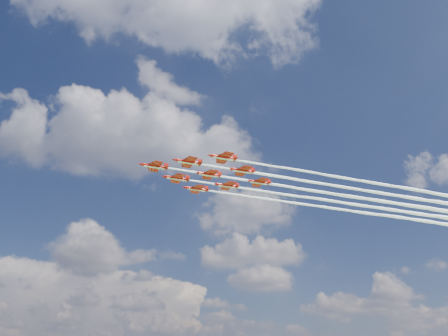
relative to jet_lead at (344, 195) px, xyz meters
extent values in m
cylinder|color=#B01009|center=(-66.57, -19.17, 0.00)|extent=(7.04, 2.88, 0.97)
cone|color=#B01009|center=(-70.80, -20.39, 0.00)|extent=(1.96, 1.42, 0.97)
cone|color=#B01009|center=(-62.59, -18.03, 0.00)|extent=(1.51, 1.21, 0.88)
ellipsoid|color=black|center=(-68.26, -19.66, 0.40)|extent=(1.98, 1.28, 0.63)
cube|color=#B01009|center=(-66.15, -19.05, -0.04)|extent=(4.95, 8.56, 0.12)
cube|color=#B01009|center=(-63.18, -18.20, 0.00)|extent=(2.06, 3.39, 0.11)
cube|color=#B01009|center=(-63.02, -18.15, 0.79)|extent=(1.39, 0.51, 1.58)
cube|color=white|center=(-66.57, -19.17, -0.44)|extent=(6.57, 2.59, 0.11)
cylinder|color=#B01009|center=(-56.17, -23.09, 0.00)|extent=(7.04, 2.88, 0.97)
cone|color=#B01009|center=(-60.40, -24.30, 0.00)|extent=(1.96, 1.42, 0.97)
cone|color=#B01009|center=(-52.19, -21.94, 0.00)|extent=(1.51, 1.21, 0.88)
ellipsoid|color=black|center=(-57.86, -23.57, 0.40)|extent=(1.98, 1.28, 0.63)
cube|color=#B01009|center=(-55.75, -22.96, -0.04)|extent=(4.95, 8.56, 0.12)
cube|color=#B01009|center=(-52.79, -22.11, 0.00)|extent=(2.06, 3.39, 0.11)
cube|color=#B01009|center=(-52.62, -22.06, 0.79)|extent=(1.39, 0.51, 1.58)
cube|color=white|center=(-56.17, -23.09, -0.44)|extent=(6.57, 2.59, 0.11)
cylinder|color=#B01009|center=(-59.84, -10.33, 0.00)|extent=(7.04, 2.88, 0.97)
cone|color=#B01009|center=(-64.08, -11.55, 0.00)|extent=(1.96, 1.42, 0.97)
cone|color=#B01009|center=(-55.87, -9.19, 0.00)|extent=(1.51, 1.21, 0.88)
ellipsoid|color=black|center=(-61.54, -10.82, 0.40)|extent=(1.98, 1.28, 0.63)
cube|color=#B01009|center=(-59.42, -10.21, -0.04)|extent=(4.95, 8.56, 0.12)
cube|color=#B01009|center=(-56.46, -9.36, 0.00)|extent=(2.06, 3.39, 0.11)
cube|color=#B01009|center=(-56.29, -9.31, 0.79)|extent=(1.39, 0.51, 1.58)
cube|color=white|center=(-59.84, -10.33, -0.44)|extent=(6.57, 2.59, 0.11)
cylinder|color=#B01009|center=(-45.77, -27.00, 0.00)|extent=(7.04, 2.88, 0.97)
cone|color=#B01009|center=(-50.00, -28.22, 0.00)|extent=(1.96, 1.42, 0.97)
cone|color=#B01009|center=(-41.80, -25.85, 0.00)|extent=(1.51, 1.21, 0.88)
ellipsoid|color=black|center=(-47.46, -27.48, 0.40)|extent=(1.98, 1.28, 0.63)
cube|color=#B01009|center=(-45.35, -26.88, -0.04)|extent=(4.95, 8.56, 0.12)
cube|color=#B01009|center=(-42.39, -26.02, 0.00)|extent=(2.06, 3.39, 0.11)
cube|color=#B01009|center=(-42.22, -25.97, 0.79)|extent=(1.39, 0.51, 1.58)
cube|color=white|center=(-45.77, -27.00, -0.44)|extent=(6.57, 2.59, 0.11)
cylinder|color=#B01009|center=(-49.45, -14.24, 0.00)|extent=(7.04, 2.88, 0.97)
cone|color=#B01009|center=(-53.68, -15.46, 0.00)|extent=(1.96, 1.42, 0.97)
cone|color=#B01009|center=(-45.47, -13.10, 0.00)|extent=(1.51, 1.21, 0.88)
ellipsoid|color=black|center=(-51.14, -14.73, 0.40)|extent=(1.98, 1.28, 0.63)
cube|color=#B01009|center=(-49.02, -14.12, -0.04)|extent=(4.95, 8.56, 0.12)
cube|color=#B01009|center=(-46.06, -13.27, 0.00)|extent=(2.06, 3.39, 0.11)
cube|color=#B01009|center=(-45.89, -13.22, 0.79)|extent=(1.39, 0.51, 1.58)
cube|color=white|center=(-49.45, -14.24, -0.44)|extent=(6.57, 2.59, 0.11)
cylinder|color=#B01009|center=(-53.12, -1.49, 0.00)|extent=(7.04, 2.88, 0.97)
cone|color=#B01009|center=(-57.35, -2.71, 0.00)|extent=(1.96, 1.42, 0.97)
cone|color=#B01009|center=(-49.14, -0.34, 0.00)|extent=(1.51, 1.21, 0.88)
ellipsoid|color=black|center=(-54.81, -1.98, 0.40)|extent=(1.98, 1.28, 0.63)
cube|color=#B01009|center=(-52.70, -1.37, -0.04)|extent=(4.95, 8.56, 0.12)
cube|color=#B01009|center=(-49.74, -0.51, 0.00)|extent=(2.06, 3.39, 0.11)
cube|color=#B01009|center=(-49.57, -0.46, 0.79)|extent=(1.39, 0.51, 1.58)
cube|color=white|center=(-53.12, -1.49, -0.44)|extent=(6.57, 2.59, 0.11)
cylinder|color=#B01009|center=(-39.05, -18.15, 0.00)|extent=(7.04, 2.88, 0.97)
cone|color=#B01009|center=(-43.28, -19.37, 0.00)|extent=(1.96, 1.42, 0.97)
cone|color=#B01009|center=(-35.07, -17.01, 0.00)|extent=(1.51, 1.21, 0.88)
ellipsoid|color=black|center=(-40.74, -18.64, 0.40)|extent=(1.98, 1.28, 0.63)
cube|color=#B01009|center=(-38.63, -18.03, -0.04)|extent=(4.95, 8.56, 0.12)
cube|color=#B01009|center=(-35.66, -17.18, 0.00)|extent=(2.06, 3.39, 0.11)
cube|color=#B01009|center=(-35.49, -17.13, 0.79)|extent=(1.39, 0.51, 1.58)
cube|color=white|center=(-39.05, -18.15, -0.44)|extent=(6.57, 2.59, 0.11)
cylinder|color=#B01009|center=(-42.72, -5.40, 0.00)|extent=(7.04, 2.88, 0.97)
cone|color=#B01009|center=(-46.95, -6.62, 0.00)|extent=(1.96, 1.42, 0.97)
cone|color=#B01009|center=(-38.75, -4.25, 0.00)|extent=(1.51, 1.21, 0.88)
ellipsoid|color=black|center=(-44.41, -5.89, 0.40)|extent=(1.98, 1.28, 0.63)
cube|color=#B01009|center=(-42.30, -5.28, -0.04)|extent=(4.95, 8.56, 0.12)
cube|color=#B01009|center=(-39.34, -4.42, 0.00)|extent=(2.06, 3.39, 0.11)
cube|color=#B01009|center=(-39.17, -4.38, 0.79)|extent=(1.39, 0.51, 1.58)
cube|color=white|center=(-42.72, -5.40, -0.44)|extent=(6.57, 2.59, 0.11)
cylinder|color=#B01009|center=(-32.32, -9.31, 0.00)|extent=(7.04, 2.88, 0.97)
cone|color=#B01009|center=(-36.55, -10.53, 0.00)|extent=(1.96, 1.42, 0.97)
cone|color=#B01009|center=(-28.35, -8.17, 0.00)|extent=(1.51, 1.21, 0.88)
ellipsoid|color=black|center=(-34.02, -9.80, 0.40)|extent=(1.98, 1.28, 0.63)
cube|color=#B01009|center=(-31.90, -9.19, -0.04)|extent=(4.95, 8.56, 0.12)
cube|color=#B01009|center=(-28.94, -8.34, 0.00)|extent=(2.06, 3.39, 0.11)
cube|color=#B01009|center=(-28.77, -8.29, 0.79)|extent=(1.39, 0.51, 1.58)
cube|color=white|center=(-32.32, -9.31, -0.44)|extent=(6.57, 2.59, 0.11)
camera|label=1|loc=(-55.30, -142.74, -57.35)|focal=35.00mm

